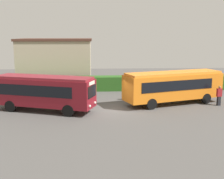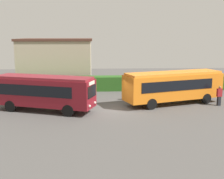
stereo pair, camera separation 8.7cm
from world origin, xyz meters
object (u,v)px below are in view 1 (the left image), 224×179
(bus_maroon, at_px, (44,91))
(person_far, at_px, (219,95))
(bus_orange, at_px, (173,85))
(person_center, at_px, (134,91))
(person_right, at_px, (158,87))
(person_left, at_px, (79,93))

(bus_maroon, relative_size, person_far, 4.85)
(bus_orange, relative_size, person_center, 5.43)
(person_center, relative_size, person_right, 1.03)
(person_center, bearing_deg, person_left, -150.02)
(bus_maroon, relative_size, person_right, 5.03)
(bus_maroon, height_order, person_left, bus_maroon)
(bus_maroon, xyz_separation_m, person_left, (2.86, 2.81, -0.80))
(bus_orange, relative_size, person_far, 5.37)
(person_left, relative_size, person_center, 1.00)
(person_far, bearing_deg, bus_orange, 66.09)
(person_left, xyz_separation_m, person_right, (8.41, 2.92, -0.02))
(bus_orange, bearing_deg, person_right, 82.28)
(person_right, distance_m, person_far, 6.71)
(bus_orange, xyz_separation_m, person_left, (-9.11, 0.75, -0.82))
(person_right, bearing_deg, person_far, 74.35)
(bus_orange, xyz_separation_m, person_right, (-0.70, 3.67, -0.84))
(bus_maroon, bearing_deg, person_right, 46.60)
(person_center, bearing_deg, bus_orange, -3.65)
(bus_orange, height_order, person_left, bus_orange)
(bus_maroon, bearing_deg, person_left, 64.13)
(person_left, bearing_deg, person_right, 141.46)
(bus_orange, bearing_deg, bus_maroon, 171.20)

